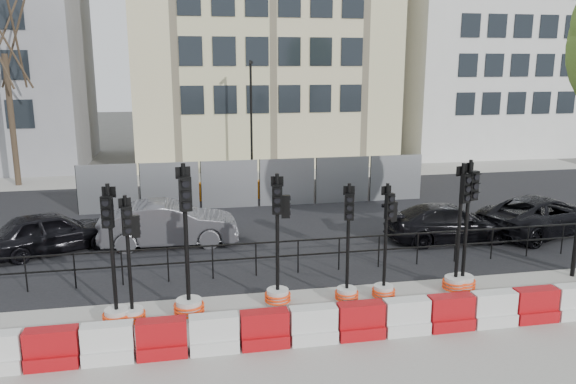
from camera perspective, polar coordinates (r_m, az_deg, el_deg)
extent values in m
plane|color=#51514C|center=(15.03, 2.00, -9.89)|extent=(120.00, 120.00, 0.00)
cube|color=gray|center=(12.41, 5.23, -15.08)|extent=(40.00, 6.00, 0.02)
cube|color=black|center=(21.54, -2.21, -2.77)|extent=(40.00, 14.00, 0.03)
cube|color=gray|center=(30.23, -4.85, 1.74)|extent=(40.00, 4.00, 0.02)
cube|color=beige|center=(36.02, -2.92, 17.91)|extent=(15.00, 10.00, 18.00)
cube|color=silver|center=(40.89, 19.20, 15.23)|extent=(12.00, 9.00, 16.00)
cylinder|color=black|center=(16.14, -25.08, -7.62)|extent=(0.04, 0.04, 1.00)
cylinder|color=black|center=(15.88, -20.84, -7.56)|extent=(0.04, 0.04, 1.00)
cylinder|color=black|center=(15.71, -16.50, -7.45)|extent=(0.04, 0.04, 1.00)
cylinder|color=black|center=(15.64, -12.09, -7.30)|extent=(0.04, 0.04, 1.00)
cylinder|color=black|center=(15.65, -7.66, -7.11)|extent=(0.04, 0.04, 1.00)
cylinder|color=black|center=(15.75, -3.27, -6.87)|extent=(0.04, 0.04, 1.00)
cylinder|color=black|center=(15.95, 1.03, -6.60)|extent=(0.04, 0.04, 1.00)
cylinder|color=black|center=(16.23, 5.20, -6.31)|extent=(0.04, 0.04, 1.00)
cylinder|color=black|center=(16.59, 9.21, -5.99)|extent=(0.04, 0.04, 1.00)
cylinder|color=black|center=(17.03, 13.02, -5.66)|extent=(0.04, 0.04, 1.00)
cylinder|color=black|center=(17.54, 16.62, -5.33)|extent=(0.04, 0.04, 1.00)
cylinder|color=black|center=(18.12, 20.00, -5.00)|extent=(0.04, 0.04, 1.00)
cylinder|color=black|center=(18.75, 23.16, -4.67)|extent=(0.04, 0.04, 1.00)
cylinder|color=black|center=(19.44, 26.10, -4.35)|extent=(0.04, 0.04, 1.00)
cube|color=black|center=(15.79, 1.04, -4.96)|extent=(18.00, 0.04, 0.04)
cube|color=black|center=(15.93, 1.03, -6.43)|extent=(18.00, 0.04, 0.04)
cube|color=gray|center=(23.18, -17.84, 0.25)|extent=(2.30, 0.05, 2.00)
cylinder|color=black|center=(23.35, -20.63, 0.12)|extent=(0.05, 0.05, 2.00)
cube|color=gray|center=(23.01, -11.90, 0.50)|extent=(2.30, 0.05, 2.00)
cylinder|color=black|center=(23.06, -14.75, 0.38)|extent=(0.05, 0.05, 2.00)
cube|color=gray|center=(23.09, -5.94, 0.75)|extent=(2.30, 0.05, 2.00)
cylinder|color=black|center=(23.02, -8.79, 0.63)|extent=(0.05, 0.05, 2.00)
cube|color=gray|center=(23.42, -0.08, 0.99)|extent=(2.30, 0.05, 2.00)
cylinder|color=black|center=(23.23, -2.87, 0.88)|extent=(0.05, 0.05, 2.00)
cube|color=gray|center=(23.98, 5.56, 1.22)|extent=(2.30, 0.05, 2.00)
cylinder|color=black|center=(23.68, 2.89, 1.11)|extent=(0.05, 0.05, 2.00)
cube|color=gray|center=(24.77, 10.89, 1.41)|extent=(2.30, 0.05, 2.00)
cylinder|color=black|center=(24.36, 8.38, 1.32)|extent=(0.05, 0.05, 2.00)
cube|color=orange|center=(24.62, -12.73, -0.17)|extent=(1.00, 0.40, 0.80)
cube|color=orange|center=(24.63, -8.08, 0.03)|extent=(1.00, 0.40, 0.80)
cube|color=orange|center=(24.81, -3.47, 0.22)|extent=(1.00, 0.40, 0.80)
cube|color=orange|center=(25.14, 1.06, 0.42)|extent=(1.00, 0.40, 0.80)
cube|color=orange|center=(25.62, 5.43, 0.60)|extent=(1.00, 0.40, 0.80)
cube|color=orange|center=(26.25, 9.62, 0.77)|extent=(1.00, 0.40, 0.80)
cylinder|color=black|center=(28.87, -3.75, 7.23)|extent=(0.12, 0.12, 6.00)
cube|color=black|center=(28.49, -3.77, 13.00)|extent=(0.12, 0.50, 0.12)
cylinder|color=#473828|center=(30.16, -26.25, 6.47)|extent=(0.28, 0.28, 6.30)
cube|color=#AE0D15|center=(12.38, -22.74, -15.43)|extent=(1.00, 0.50, 0.30)
cube|color=#AE0D15|center=(12.20, -22.91, -13.76)|extent=(1.00, 0.35, 0.50)
cube|color=silver|center=(12.20, -17.74, -15.44)|extent=(1.00, 0.50, 0.30)
cube|color=silver|center=(12.02, -17.87, -13.76)|extent=(1.00, 0.35, 0.50)
cube|color=#AE0D15|center=(12.11, -12.62, -15.34)|extent=(1.00, 0.50, 0.30)
cube|color=#AE0D15|center=(11.93, -12.72, -13.64)|extent=(1.00, 0.35, 0.50)
cube|color=silver|center=(12.12, -7.48, -15.12)|extent=(1.00, 0.50, 0.30)
cube|color=silver|center=(11.93, -7.54, -13.42)|extent=(1.00, 0.35, 0.50)
cube|color=#AE0D15|center=(12.21, -2.39, -14.78)|extent=(1.00, 0.50, 0.30)
cube|color=#AE0D15|center=(12.03, -2.41, -13.09)|extent=(1.00, 0.35, 0.50)
cube|color=silver|center=(12.39, 2.57, -14.35)|extent=(1.00, 0.50, 0.30)
cube|color=silver|center=(12.21, 2.59, -12.68)|extent=(1.00, 0.35, 0.50)
cube|color=#AE0D15|center=(12.65, 7.33, -13.83)|extent=(1.00, 0.50, 0.30)
cube|color=#AE0D15|center=(12.48, 7.39, -12.19)|extent=(1.00, 0.35, 0.50)
cube|color=silver|center=(13.00, 11.85, -13.25)|extent=(1.00, 0.50, 0.30)
cube|color=silver|center=(12.83, 11.94, -11.65)|extent=(1.00, 0.35, 0.50)
cube|color=#AE0D15|center=(13.42, 16.09, -12.64)|extent=(1.00, 0.50, 0.30)
cube|color=#AE0D15|center=(13.25, 16.20, -11.07)|extent=(1.00, 0.35, 0.50)
cube|color=silver|center=(13.90, 20.04, -12.00)|extent=(1.00, 0.50, 0.30)
cube|color=silver|center=(13.75, 20.17, -10.48)|extent=(1.00, 0.35, 0.50)
cube|color=#AE0D15|center=(14.45, 23.68, -11.36)|extent=(1.00, 0.50, 0.30)
cube|color=#AE0D15|center=(14.30, 23.83, -9.89)|extent=(1.00, 0.35, 0.50)
cube|color=silver|center=(15.05, 27.04, -10.73)|extent=(1.00, 0.50, 0.30)
cube|color=silver|center=(14.90, 27.19, -9.31)|extent=(1.00, 0.35, 0.50)
cylinder|color=beige|center=(13.62, -16.98, -12.06)|extent=(0.54, 0.54, 0.40)
torus|color=#FF3C0D|center=(13.66, -16.96, -12.37)|extent=(0.65, 0.65, 0.05)
torus|color=#FF3C0D|center=(13.62, -16.98, -12.06)|extent=(0.65, 0.65, 0.05)
torus|color=#FF3C0D|center=(13.59, -17.00, -11.75)|extent=(0.65, 0.65, 0.05)
cylinder|color=black|center=(13.05, -17.44, -5.65)|extent=(0.09, 0.09, 3.01)
cube|color=black|center=(12.69, -17.88, -1.95)|extent=(0.26, 0.19, 0.70)
cylinder|color=black|center=(12.67, -17.93, -3.00)|extent=(0.16, 0.08, 0.15)
cylinder|color=black|center=(12.61, -18.00, -2.04)|extent=(0.16, 0.08, 0.15)
cylinder|color=black|center=(12.56, -18.07, -1.07)|extent=(0.16, 0.08, 0.15)
cube|color=black|center=(12.76, -17.74, 0.00)|extent=(0.30, 0.09, 0.24)
cylinder|color=beige|center=(13.62, -15.51, -12.04)|extent=(0.50, 0.50, 0.37)
torus|color=#FF3C0D|center=(13.65, -15.49, -12.32)|extent=(0.60, 0.60, 0.05)
torus|color=#FF3C0D|center=(13.62, -15.51, -12.04)|extent=(0.60, 0.60, 0.05)
torus|color=#FF3C0D|center=(13.59, -15.52, -11.76)|extent=(0.60, 0.60, 0.05)
cylinder|color=black|center=(13.09, -15.89, -6.19)|extent=(0.08, 0.08, 2.75)
cube|color=black|center=(12.74, -16.03, -2.83)|extent=(0.25, 0.18, 0.64)
cylinder|color=black|center=(12.73, -15.91, -3.78)|extent=(0.14, 0.08, 0.14)
cylinder|color=black|center=(12.67, -15.97, -2.91)|extent=(0.14, 0.08, 0.14)
cylinder|color=black|center=(12.62, -16.02, -2.03)|extent=(0.14, 0.08, 0.14)
cube|color=black|center=(12.81, -16.26, -1.06)|extent=(0.27, 0.10, 0.22)
cube|color=black|center=(12.93, -15.26, -3.40)|extent=(0.21, 0.16, 0.50)
cylinder|color=beige|center=(13.64, -10.01, -11.54)|extent=(0.60, 0.60, 0.45)
torus|color=#FF3C0D|center=(13.67, -10.00, -11.88)|extent=(0.72, 0.72, 0.06)
torus|color=#FF3C0D|center=(13.64, -10.01, -11.54)|extent=(0.72, 0.72, 0.06)
torus|color=#FF3C0D|center=(13.60, -10.03, -11.20)|extent=(0.72, 0.72, 0.06)
cylinder|color=black|center=(13.01, -10.32, -4.37)|extent=(0.10, 0.10, 3.34)
cube|color=black|center=(12.62, -10.39, -0.20)|extent=(0.29, 0.20, 0.78)
cylinder|color=black|center=(12.60, -10.28, -1.37)|extent=(0.17, 0.08, 0.17)
cylinder|color=black|center=(12.54, -10.32, -0.28)|extent=(0.17, 0.08, 0.17)
cylinder|color=black|center=(12.49, -10.37, 0.81)|extent=(0.17, 0.08, 0.17)
cube|color=black|center=(12.73, -10.63, 1.95)|extent=(0.34, 0.09, 0.27)
cylinder|color=beige|center=(14.09, -1.06, -10.61)|extent=(0.54, 0.54, 0.40)
torus|color=#FF3C0D|center=(14.12, -1.06, -10.91)|extent=(0.65, 0.65, 0.05)
torus|color=#FF3C0D|center=(14.09, -1.06, -10.61)|extent=(0.65, 0.65, 0.05)
torus|color=#FF3C0D|center=(14.06, -1.06, -10.31)|extent=(0.65, 0.65, 0.05)
cylinder|color=black|center=(13.53, -1.09, -4.37)|extent=(0.09, 0.09, 3.01)
cube|color=black|center=(13.18, -1.11, -0.78)|extent=(0.26, 0.18, 0.70)
cylinder|color=black|center=(13.15, -1.10, -1.79)|extent=(0.16, 0.08, 0.15)
cylinder|color=black|center=(13.10, -1.11, -0.86)|extent=(0.16, 0.08, 0.15)
cylinder|color=black|center=(13.05, -1.11, 0.08)|extent=(0.16, 0.08, 0.15)
cube|color=black|center=(13.27, -1.11, 1.09)|extent=(0.30, 0.08, 0.24)
cube|color=black|center=(13.34, -0.24, -1.49)|extent=(0.22, 0.16, 0.55)
cylinder|color=beige|center=(14.33, 5.98, -10.35)|extent=(0.50, 0.50, 0.37)
torus|color=#FF3C0D|center=(14.35, 5.97, -10.62)|extent=(0.60, 0.60, 0.05)
torus|color=#FF3C0D|center=(14.33, 5.98, -10.35)|extent=(0.60, 0.60, 0.05)
torus|color=#FF3C0D|center=(14.30, 5.98, -10.08)|extent=(0.60, 0.60, 0.05)
cylinder|color=black|center=(13.81, 6.12, -4.73)|extent=(0.08, 0.08, 2.76)
cube|color=black|center=(13.48, 6.24, -1.52)|extent=(0.24, 0.17, 0.64)
cylinder|color=black|center=(13.46, 6.25, -2.43)|extent=(0.14, 0.07, 0.14)
cylinder|color=black|center=(13.41, 6.27, -1.60)|extent=(0.14, 0.07, 0.14)
cylinder|color=black|center=(13.36, 6.29, -0.76)|extent=(0.14, 0.07, 0.14)
cube|color=black|center=(13.56, 6.22, 0.16)|extent=(0.28, 0.08, 0.22)
cylinder|color=beige|center=(14.62, 9.67, -9.99)|extent=(0.49, 0.49, 0.36)
torus|color=#FF3C0D|center=(14.64, 9.66, -10.26)|extent=(0.59, 0.59, 0.05)
torus|color=#FF3C0D|center=(14.62, 9.67, -9.99)|extent=(0.59, 0.59, 0.05)
torus|color=#FF3C0D|center=(14.59, 9.68, -9.73)|extent=(0.59, 0.59, 0.05)
cylinder|color=black|center=(14.12, 9.89, -4.55)|extent=(0.08, 0.08, 2.72)
cube|color=black|center=(13.81, 10.28, -1.43)|extent=(0.24, 0.18, 0.64)
cylinder|color=black|center=(13.81, 10.42, -2.30)|extent=(0.14, 0.08, 0.14)
cylinder|color=black|center=(13.76, 10.45, -1.50)|extent=(0.14, 0.08, 0.14)
cylinder|color=black|center=(13.71, 10.48, -0.69)|extent=(0.14, 0.08, 0.14)
cube|color=black|center=(13.86, 9.95, 0.18)|extent=(0.27, 0.09, 0.22)
cube|color=black|center=(14.05, 10.60, -1.97)|extent=(0.20, 0.16, 0.50)
cylinder|color=beige|center=(15.45, 16.62, -8.99)|extent=(0.56, 0.56, 0.41)
torus|color=#FF3C0D|center=(15.48, 16.60, -9.27)|extent=(0.67, 0.67, 0.05)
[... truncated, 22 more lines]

